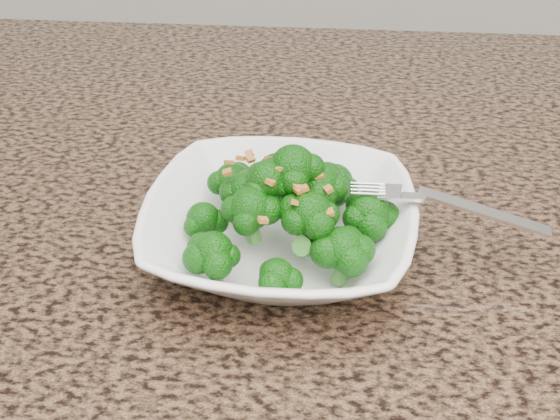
# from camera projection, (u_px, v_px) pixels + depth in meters

# --- Properties ---
(granite_counter) EXTENTS (1.64, 1.04, 0.03)m
(granite_counter) POSITION_uv_depth(u_px,v_px,m) (270.00, 221.00, 0.71)
(granite_counter) COLOR brown
(granite_counter) RESTS_ON cabinet
(bowl) EXTENTS (0.25, 0.25, 0.06)m
(bowl) POSITION_uv_depth(u_px,v_px,m) (280.00, 229.00, 0.63)
(bowl) COLOR white
(bowl) RESTS_ON granite_counter
(broccoli_pile) EXTENTS (0.21, 0.21, 0.07)m
(broccoli_pile) POSITION_uv_depth(u_px,v_px,m) (280.00, 168.00, 0.59)
(broccoli_pile) COLOR #0F5409
(broccoli_pile) RESTS_ON bowl
(garlic_topping) EXTENTS (0.13, 0.13, 0.01)m
(garlic_topping) POSITION_uv_depth(u_px,v_px,m) (280.00, 129.00, 0.57)
(garlic_topping) COLOR #BE752E
(garlic_topping) RESTS_ON broccoli_pile
(fork) EXTENTS (0.19, 0.06, 0.01)m
(fork) POSITION_uv_depth(u_px,v_px,m) (417.00, 197.00, 0.60)
(fork) COLOR silver
(fork) RESTS_ON bowl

